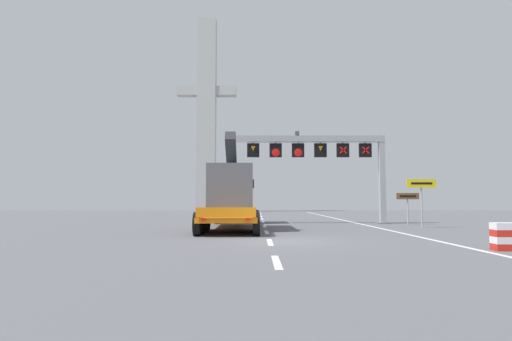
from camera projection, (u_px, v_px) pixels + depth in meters
name	position (u px, v px, depth m)	size (l,w,h in m)	color
ground	(283.00, 241.00, 17.29)	(112.00, 112.00, 0.00)	#5B5B60
lane_markings	(263.00, 219.00, 38.27)	(0.20, 56.66, 0.01)	silver
edge_line_right	(364.00, 225.00, 29.25)	(0.20, 63.00, 0.01)	silver
overhead_lane_gantry	(327.00, 152.00, 30.79)	(10.99, 0.90, 6.57)	#9EA0A5
heavy_haul_truck_orange	(235.00, 195.00, 27.19)	(3.10, 14.08, 5.30)	orange
exit_sign_yellow	(423.00, 190.00, 25.79)	(1.76, 0.15, 2.91)	#9EA0A5
tourist_info_sign_brown	(409.00, 201.00, 28.84)	(1.51, 0.15, 2.13)	#9EA0A5
crash_barrier_striped	(510.00, 237.00, 13.97)	(1.02, 0.54, 0.90)	red
bridge_pylon_distant	(207.00, 112.00, 65.54)	(9.00, 2.00, 29.44)	#B7B7B2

